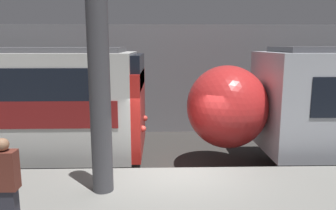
{
  "coord_description": "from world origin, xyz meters",
  "views": [
    {
      "loc": [
        -0.46,
        -7.5,
        3.83
      ],
      "look_at": [
        -0.22,
        0.87,
        2.29
      ],
      "focal_mm": 35.0,
      "sensor_mm": 36.0,
      "label": 1
    }
  ],
  "objects": [
    {
      "name": "person_waiting",
      "position": [
        -2.83,
        -2.67,
        1.71
      ],
      "size": [
        0.38,
        0.24,
        1.54
      ],
      "color": "#2D2D38",
      "rests_on": "platform"
    },
    {
      "name": "support_pillar_near",
      "position": [
        -1.6,
        -1.2,
        2.96
      ],
      "size": [
        0.41,
        0.41,
        4.1
      ],
      "color": "#47474C",
      "rests_on": "platform"
    },
    {
      "name": "station_rear_barrier",
      "position": [
        0.0,
        6.79,
        2.35
      ],
      "size": [
        50.0,
        0.15,
        4.7
      ],
      "color": "gray",
      "rests_on": "ground"
    },
    {
      "name": "ground_plane",
      "position": [
        0.0,
        0.0,
        0.0
      ],
      "size": [
        120.0,
        120.0,
        0.0
      ],
      "primitive_type": "plane",
      "color": "#33302D"
    }
  ]
}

